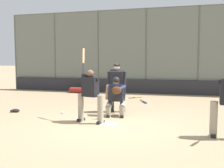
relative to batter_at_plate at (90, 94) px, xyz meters
The scene contains 14 objects.
ground_plane 1.02m from the batter_at_plate, behind, with size 160.00×160.00×0.00m, color tan.
home_plate_marker 1.01m from the batter_at_plate, behind, with size 0.43×0.43×0.01m, color white.
backstop_fence 7.53m from the batter_at_plate, 94.49° to the right, with size 16.51×0.08×4.64m.
padding_wall 7.28m from the batter_at_plate, 94.55° to the right, with size 16.10×0.18×0.76m, color #28282D.
bleachers_beyond 10.28m from the batter_at_plate, 97.10° to the right, with size 11.50×3.05×1.80m.
batter_at_plate is the anchor object (origin of this frame).
catcher_behind_plate 1.15m from the batter_at_plate, 116.14° to the right, with size 0.71×0.82×1.27m.
umpire_home 1.74m from the batter_at_plate, 102.16° to the right, with size 0.68×0.46×1.68m.
spare_bat_near_backstop 6.37m from the batter_at_plate, 80.77° to the right, with size 0.35×0.88×0.07m.
spare_bat_by_padding 4.19m from the batter_at_plate, 103.90° to the right, with size 0.43×0.82×0.07m.
spare_bat_first_base_side 5.43m from the batter_at_plate, 94.85° to the right, with size 0.54×0.69×0.07m.
fielding_glove_on_dirt 3.23m from the batter_at_plate, 13.51° to the right, with size 0.31×0.24×0.11m.
baseball_loose 1.82m from the batter_at_plate, 34.81° to the right, with size 0.07×0.07×0.07m, color white.
equipment_bag_dugout_side 7.12m from the batter_at_plate, 65.50° to the right, with size 1.36×0.32×0.32m.
Camera 1 is at (-1.99, 6.96, 1.77)m, focal length 42.00 mm.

